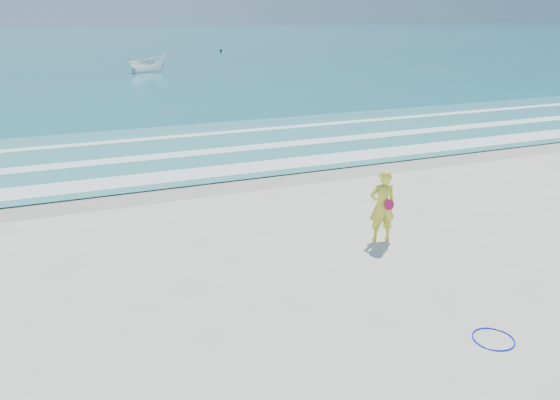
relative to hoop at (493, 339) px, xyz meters
name	(u,v)px	position (x,y,z in m)	size (l,w,h in m)	color
ground	(361,311)	(-1.66, 1.75, -0.01)	(400.00, 400.00, 0.00)	silver
wet_sand	(225,183)	(-1.66, 10.75, -0.01)	(400.00, 2.40, 0.00)	#B2A893
ocean	(75,41)	(-1.66, 106.75, 0.01)	(400.00, 190.00, 0.04)	#19727F
shallow	(190,149)	(-1.66, 15.75, 0.03)	(400.00, 10.00, 0.01)	#59B7AD
foam_near	(215,171)	(-1.66, 12.05, 0.04)	(400.00, 1.40, 0.01)	white
foam_mid	(195,153)	(-1.66, 14.95, 0.04)	(400.00, 0.90, 0.01)	white
foam_far	(177,136)	(-1.66, 18.25, 0.04)	(400.00, 0.60, 0.01)	white
hoop	(493,339)	(0.00, 0.00, 0.00)	(0.73, 0.73, 0.03)	#0D18EB
boat	(148,64)	(1.89, 46.94, 0.77)	(1.46, 3.87, 1.49)	white
buoy	(221,51)	(15.67, 69.54, 0.20)	(0.34, 0.34, 0.34)	black
woman	(382,206)	(0.55, 4.58, 0.91)	(0.74, 0.56, 1.84)	yellow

